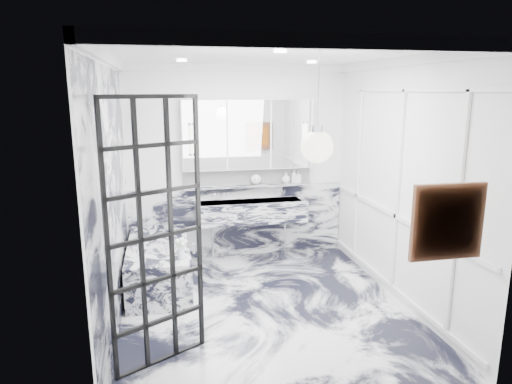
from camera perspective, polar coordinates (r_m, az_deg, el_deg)
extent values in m
plane|color=silver|center=(5.41, 1.03, -14.19)|extent=(3.60, 3.60, 0.00)
plane|color=white|center=(4.85, 1.16, 16.86)|extent=(3.60, 3.60, 0.00)
plane|color=white|center=(6.68, -2.34, 3.62)|extent=(3.60, 0.00, 3.60)
plane|color=white|center=(3.27, 8.14, -6.03)|extent=(3.60, 0.00, 3.60)
plane|color=white|center=(4.85, -17.66, -0.37)|extent=(0.00, 3.60, 3.60)
plane|color=white|center=(5.52, 17.52, 1.14)|extent=(0.00, 3.60, 3.60)
cube|color=silver|center=(6.85, -2.24, -3.66)|extent=(3.18, 0.05, 1.05)
cube|color=silver|center=(4.87, -17.44, -1.05)|extent=(0.02, 3.56, 2.68)
cube|color=white|center=(5.53, 17.27, 0.12)|extent=(0.03, 3.40, 2.30)
imported|color=#8C5919|center=(6.82, 4.77, 1.99)|extent=(0.10, 0.10, 0.20)
imported|color=#4C4C51|center=(6.84, 5.32, 1.89)|extent=(0.09, 0.09, 0.17)
imported|color=silver|center=(6.79, 3.76, 1.79)|extent=(0.16, 0.16, 0.16)
sphere|color=white|center=(6.68, -0.03, 1.59)|extent=(0.15, 0.15, 0.15)
cylinder|color=#8C5919|center=(6.68, -0.27, 1.37)|extent=(0.04, 0.04, 0.10)
cylinder|color=silver|center=(5.34, -9.34, -7.61)|extent=(0.08, 0.08, 0.12)
cube|color=#C25D13|center=(3.75, 22.84, -3.45)|extent=(0.49, 0.05, 0.49)
sphere|color=white|center=(3.72, 7.63, 5.61)|extent=(0.26, 0.26, 0.26)
cube|color=silver|center=(6.61, -0.66, -2.40)|extent=(1.60, 0.45, 0.30)
cube|color=silver|center=(6.69, -0.94, 0.77)|extent=(1.90, 0.14, 0.04)
cube|color=white|center=(6.72, -1.04, 2.00)|extent=(1.90, 0.03, 0.23)
cube|color=white|center=(6.58, -0.97, 7.18)|extent=(1.90, 0.16, 1.00)
cylinder|color=white|center=(6.39, -8.09, 6.54)|extent=(0.07, 0.07, 0.40)
cylinder|color=white|center=(6.70, 6.15, 6.86)|extent=(0.07, 0.07, 0.40)
cube|color=silver|center=(6.01, -12.04, -8.81)|extent=(0.75, 1.65, 0.55)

